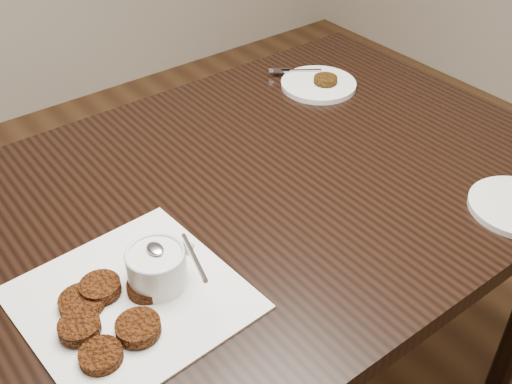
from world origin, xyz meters
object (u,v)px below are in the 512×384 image
at_px(table, 244,319).
at_px(napkin, 131,299).
at_px(plate_with_patty, 319,82).
at_px(sauce_ramekin, 155,252).

height_order(table, napkin, napkin).
relative_size(table, plate_with_patty, 7.34).
distance_m(table, napkin, 0.50).
height_order(sauce_ramekin, plate_with_patty, sauce_ramekin).
height_order(napkin, plate_with_patty, plate_with_patty).
bearing_deg(napkin, plate_with_patty, 26.07).
bearing_deg(sauce_ramekin, table, 25.13).
bearing_deg(plate_with_patty, napkin, -153.93).
distance_m(napkin, sauce_ramekin, 0.09).
bearing_deg(table, plate_with_patty, 29.07).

